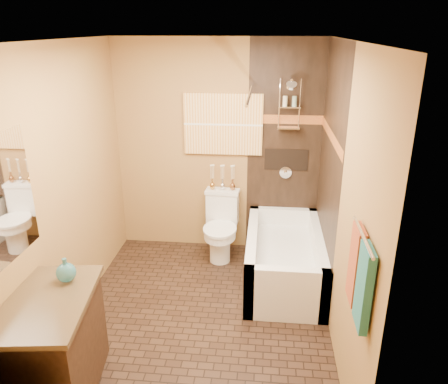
# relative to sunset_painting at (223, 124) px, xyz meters

# --- Properties ---
(floor) EXTENTS (3.00, 3.00, 0.00)m
(floor) POSITION_rel_sunset_painting_xyz_m (-0.07, -1.48, -1.55)
(floor) COLOR black
(floor) RESTS_ON ground
(wall_left) EXTENTS (0.02, 3.00, 2.50)m
(wall_left) POSITION_rel_sunset_painting_xyz_m (-1.27, -1.48, -0.30)
(wall_left) COLOR olive
(wall_left) RESTS_ON floor
(wall_right) EXTENTS (0.02, 3.00, 2.50)m
(wall_right) POSITION_rel_sunset_painting_xyz_m (1.13, -1.48, -0.30)
(wall_right) COLOR olive
(wall_right) RESTS_ON floor
(wall_back) EXTENTS (2.40, 0.02, 2.50)m
(wall_back) POSITION_rel_sunset_painting_xyz_m (-0.07, 0.02, -0.30)
(wall_back) COLOR olive
(wall_back) RESTS_ON floor
(wall_front) EXTENTS (2.40, 0.02, 2.50)m
(wall_front) POSITION_rel_sunset_painting_xyz_m (-0.07, -2.98, -0.30)
(wall_front) COLOR olive
(wall_front) RESTS_ON floor
(ceiling) EXTENTS (3.00, 3.00, 0.00)m
(ceiling) POSITION_rel_sunset_painting_xyz_m (-0.07, -1.48, 0.95)
(ceiling) COLOR silver
(ceiling) RESTS_ON wall_back
(alcove_tile_back) EXTENTS (0.85, 0.01, 2.50)m
(alcove_tile_back) POSITION_rel_sunset_painting_xyz_m (0.71, 0.01, -0.30)
(alcove_tile_back) COLOR black
(alcove_tile_back) RESTS_ON wall_back
(alcove_tile_right) EXTENTS (0.01, 1.50, 2.50)m
(alcove_tile_right) POSITION_rel_sunset_painting_xyz_m (1.12, -0.73, -0.30)
(alcove_tile_right) COLOR black
(alcove_tile_right) RESTS_ON wall_right
(mosaic_band_back) EXTENTS (0.85, 0.01, 0.10)m
(mosaic_band_back) POSITION_rel_sunset_painting_xyz_m (0.71, 0.00, 0.07)
(mosaic_band_back) COLOR #943E1A
(mosaic_band_back) RESTS_ON alcove_tile_back
(mosaic_band_right) EXTENTS (0.01, 1.50, 0.10)m
(mosaic_band_right) POSITION_rel_sunset_painting_xyz_m (1.11, -0.73, 0.07)
(mosaic_band_right) COLOR #943E1A
(mosaic_band_right) RESTS_ON alcove_tile_right
(alcove_niche) EXTENTS (0.50, 0.01, 0.25)m
(alcove_niche) POSITION_rel_sunset_painting_xyz_m (0.73, 0.01, -0.40)
(alcove_niche) COLOR black
(alcove_niche) RESTS_ON alcove_tile_back
(shower_fixtures) EXTENTS (0.24, 0.33, 1.16)m
(shower_fixtures) POSITION_rel_sunset_painting_xyz_m (0.73, -0.10, 0.12)
(shower_fixtures) COLOR silver
(shower_fixtures) RESTS_ON floor
(curtain_rod) EXTENTS (0.03, 1.55, 0.03)m
(curtain_rod) POSITION_rel_sunset_painting_xyz_m (0.33, -0.73, 0.47)
(curtain_rod) COLOR silver
(curtain_rod) RESTS_ON wall_back
(towel_bar) EXTENTS (0.02, 0.55, 0.02)m
(towel_bar) POSITION_rel_sunset_painting_xyz_m (1.08, -2.53, -0.10)
(towel_bar) COLOR silver
(towel_bar) RESTS_ON wall_right
(towel_teal) EXTENTS (0.05, 0.22, 0.52)m
(towel_teal) POSITION_rel_sunset_painting_xyz_m (1.09, -2.66, -0.37)
(towel_teal) COLOR #1D605A
(towel_teal) RESTS_ON towel_bar
(towel_rust) EXTENTS (0.05, 0.22, 0.52)m
(towel_rust) POSITION_rel_sunset_painting_xyz_m (1.09, -2.40, -0.37)
(towel_rust) COLOR #9B321C
(towel_rust) RESTS_ON towel_bar
(sunset_painting) EXTENTS (0.90, 0.04, 0.70)m
(sunset_painting) POSITION_rel_sunset_painting_xyz_m (0.00, 0.00, 0.00)
(sunset_painting) COLOR orange
(sunset_painting) RESTS_ON wall_back
(bathtub) EXTENTS (0.80, 1.50, 0.55)m
(bathtub) POSITION_rel_sunset_painting_xyz_m (0.73, -0.73, -1.33)
(bathtub) COLOR white
(bathtub) RESTS_ON floor
(toilet) EXTENTS (0.41, 0.60, 0.78)m
(toilet) POSITION_rel_sunset_painting_xyz_m (-0.00, -0.26, -1.15)
(toilet) COLOR white
(toilet) RESTS_ON floor
(vanity) EXTENTS (0.68, 1.00, 0.82)m
(vanity) POSITION_rel_sunset_painting_xyz_m (-0.99, -2.48, -1.14)
(vanity) COLOR black
(vanity) RESTS_ON floor
(teal_bottle) EXTENTS (0.17, 0.17, 0.23)m
(teal_bottle) POSITION_rel_sunset_painting_xyz_m (-0.94, -2.23, -0.63)
(teal_bottle) COLOR #29707B
(teal_bottle) RESTS_ON vanity
(bud_vases) EXTENTS (0.30, 0.06, 0.30)m
(bud_vases) POSITION_rel_sunset_painting_xyz_m (0.00, -0.09, -0.60)
(bud_vases) COLOR #C0893C
(bud_vases) RESTS_ON toilet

